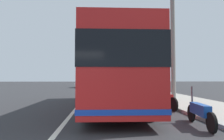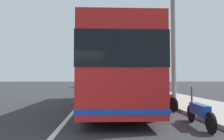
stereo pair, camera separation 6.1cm
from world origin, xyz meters
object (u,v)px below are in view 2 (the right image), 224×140
object	(u,v)px
coach_bus	(114,71)
car_far_distant	(105,82)
motorcycle_angled	(199,112)
utility_pole	(173,48)
car_behind_bus	(107,83)
car_ahead_same_lane	(82,84)
car_oncoming	(88,82)
motorcycle_far_end	(165,100)

from	to	relation	value
coach_bus	car_far_distant	world-z (taller)	coach_bus
motorcycle_angled	utility_pole	bearing A→B (deg)	-9.00
car_behind_bus	utility_pole	distance (m)	28.23
motorcycle_angled	utility_pole	distance (m)	7.92
car_behind_bus	car_far_distant	world-z (taller)	car_far_distant
car_behind_bus	car_far_distant	distance (m)	9.07
car_ahead_same_lane	car_behind_bus	xyz separation A→B (m)	(6.51, -4.57, 0.02)
motorcycle_angled	car_ahead_same_lane	size ratio (longest dim) A/B	0.53
car_ahead_same_lane	car_oncoming	distance (m)	10.34
motorcycle_far_end	car_behind_bus	distance (m)	31.34
car_behind_bus	utility_pole	size ratio (longest dim) A/B	0.58
car_ahead_same_lane	car_far_distant	xyz separation A→B (m)	(15.58, -4.39, 0.00)
motorcycle_angled	car_far_distant	xyz separation A→B (m)	(43.96, 2.03, 0.20)
car_ahead_same_lane	car_far_distant	bearing A→B (deg)	162.59
coach_bus	car_behind_bus	bearing A→B (deg)	-0.15
motorcycle_angled	car_oncoming	distance (m)	39.18
coach_bus	car_oncoming	size ratio (longest dim) A/B	2.45
motorcycle_angled	utility_pole	xyz separation A→B (m)	(7.05, -1.82, 3.12)
car_ahead_same_lane	coach_bus	bearing A→B (deg)	7.79
car_behind_bus	car_ahead_same_lane	bearing A→B (deg)	144.94
utility_pole	motorcycle_far_end	bearing A→B (deg)	153.28
car_oncoming	car_ahead_same_lane	bearing A→B (deg)	-1.31
motorcycle_angled	car_oncoming	world-z (taller)	car_oncoming
motorcycle_far_end	utility_pole	size ratio (longest dim) A/B	0.29
car_ahead_same_lane	motorcycle_far_end	bearing A→B (deg)	13.04
motorcycle_angled	motorcycle_far_end	world-z (taller)	motorcycle_far_end
coach_bus	car_oncoming	distance (m)	34.43
car_ahead_same_lane	car_oncoming	world-z (taller)	car_oncoming
motorcycle_far_end	utility_pole	bearing A→B (deg)	-38.35
motorcycle_angled	car_ahead_same_lane	distance (m)	29.10
car_oncoming	utility_pole	distance (m)	32.75
coach_bus	motorcycle_angled	distance (m)	5.32
car_far_distant	car_oncoming	bearing A→B (deg)	145.58
coach_bus	car_far_distant	bearing A→B (deg)	0.38
coach_bus	motorcycle_angled	xyz separation A→B (m)	(-4.49, -2.43, -1.49)
motorcycle_far_end	car_behind_bus	xyz separation A→B (m)	(31.28, 1.94, 0.20)
motorcycle_far_end	car_behind_bus	size ratio (longest dim) A/B	0.50
car_ahead_same_lane	car_oncoming	bearing A→B (deg)	176.28
motorcycle_far_end	car_far_distant	bearing A→B (deg)	-8.62
car_behind_bus	utility_pole	xyz separation A→B (m)	(-27.84, -3.67, 2.90)
motorcycle_far_end	car_ahead_same_lane	xyz separation A→B (m)	(24.77, 6.51, 0.18)
car_far_distant	car_oncoming	distance (m)	6.61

